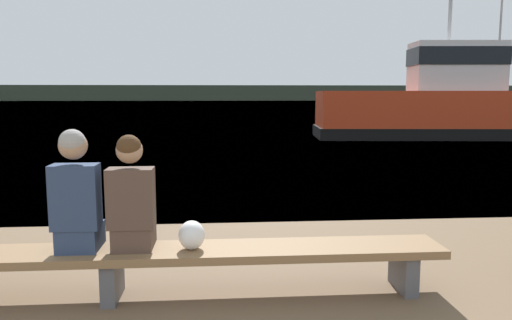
# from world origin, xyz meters

# --- Properties ---
(water_surface) EXTENTS (240.00, 240.00, 0.00)m
(water_surface) POSITION_xyz_m (0.00, 125.87, 0.00)
(water_surface) COLOR #426B8E
(water_surface) RESTS_ON ground
(far_shoreline) EXTENTS (600.00, 12.00, 4.11)m
(far_shoreline) POSITION_xyz_m (0.00, 139.82, 2.06)
(far_shoreline) COLOR #384233
(far_shoreline) RESTS_ON ground
(bench_main) EXTENTS (5.63, 0.51, 0.42)m
(bench_main) POSITION_xyz_m (-0.06, 3.46, 0.34)
(bench_main) COLOR brown
(bench_main) RESTS_ON ground
(person_left) EXTENTS (0.38, 0.42, 1.02)m
(person_left) POSITION_xyz_m (-0.33, 3.46, 0.88)
(person_left) COLOR navy
(person_left) RESTS_ON bench_main
(person_right) EXTENTS (0.38, 0.42, 0.97)m
(person_right) POSITION_xyz_m (0.12, 3.47, 0.85)
(person_right) COLOR #4C382D
(person_right) RESTS_ON bench_main
(shopping_bag) EXTENTS (0.22, 0.23, 0.24)m
(shopping_bag) POSITION_xyz_m (0.61, 3.44, 0.54)
(shopping_bag) COLOR white
(shopping_bag) RESTS_ON bench_main
(tugboat_red) EXTENTS (10.06, 3.75, 6.61)m
(tugboat_red) POSITION_xyz_m (9.76, 18.40, 1.18)
(tugboat_red) COLOR red
(tugboat_red) RESTS_ON water_surface
(moored_sailboat) EXTENTS (10.01, 6.16, 8.75)m
(moored_sailboat) POSITION_xyz_m (17.46, 27.49, 0.48)
(moored_sailboat) COLOR #1E2847
(moored_sailboat) RESTS_ON water_surface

